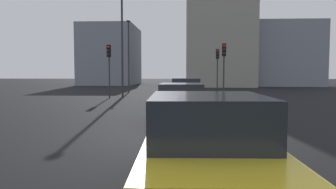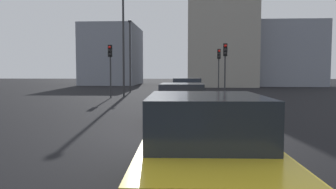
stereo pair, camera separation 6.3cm
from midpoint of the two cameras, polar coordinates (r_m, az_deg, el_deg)
ground_plane at (r=11.20m, az=-4.64°, el=-6.83°), size 160.00×160.00×0.20m
car_white_left_lead at (r=20.71m, az=3.44°, el=0.55°), size 4.76×2.20×1.59m
car_maroon_left_second at (r=12.91m, az=2.60°, el=-1.60°), size 4.59×2.11×1.54m
car_yellow_left_third at (r=5.20m, az=6.58°, el=-9.51°), size 4.60×2.20×1.65m
traffic_light_near_left at (r=24.26m, az=9.83°, el=5.98°), size 0.32×0.28×3.99m
traffic_light_near_right at (r=31.14m, az=8.76°, el=5.62°), size 0.32×0.30×4.06m
traffic_light_far_left at (r=25.36m, az=-9.81°, el=5.87°), size 0.32×0.30×3.98m
street_lamp_kerbside at (r=32.40m, az=-6.47°, el=7.66°), size 0.56×0.36×6.91m
street_lamp_far at (r=26.56m, az=-7.59°, el=10.61°), size 0.56×0.36×8.82m
building_facade_left at (r=49.69m, az=17.99°, el=6.51°), size 8.66×11.71×8.72m
building_facade_center at (r=47.15m, az=8.95°, el=12.32°), size 10.63×8.79×17.77m
building_facade_right at (r=52.71m, az=-9.36°, el=6.57°), size 11.54×7.84×8.87m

